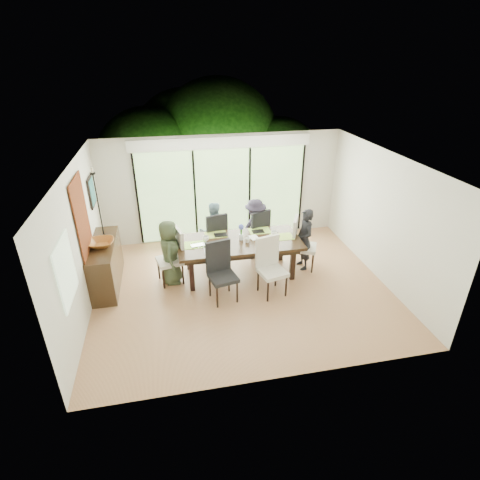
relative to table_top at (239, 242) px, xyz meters
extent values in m
cube|color=#905939|center=(-0.05, -0.55, -0.80)|extent=(6.00, 5.00, 0.01)
cube|color=white|center=(-0.05, -0.55, 1.91)|extent=(6.00, 5.00, 0.01)
cube|color=beige|center=(-0.05, 1.96, 0.56)|extent=(6.00, 0.02, 2.70)
cube|color=white|center=(-0.05, -3.06, 0.56)|extent=(6.00, 0.02, 2.70)
cube|color=white|center=(-3.06, -0.55, 0.56)|extent=(0.02, 5.00, 2.70)
cube|color=beige|center=(2.96, -0.55, 0.56)|extent=(0.02, 5.00, 2.70)
cube|color=#598C3F|center=(-0.05, 1.92, 0.41)|extent=(4.20, 0.02, 2.30)
cube|color=white|center=(-0.05, 1.91, 1.71)|extent=(4.40, 0.06, 0.28)
cube|color=black|center=(-2.15, 1.91, 0.41)|extent=(0.05, 0.04, 2.30)
cube|color=black|center=(-0.75, 1.91, 0.41)|extent=(0.05, 0.04, 2.30)
cube|color=black|center=(0.65, 1.91, 0.41)|extent=(0.05, 0.04, 2.30)
cube|color=black|center=(2.05, 1.91, 0.41)|extent=(0.05, 0.04, 2.30)
cube|color=#8CAD7F|center=(-3.02, -1.75, 0.71)|extent=(0.02, 0.90, 1.00)
cube|color=brown|center=(-0.05, 2.85, -0.84)|extent=(6.00, 1.80, 0.10)
cube|color=brown|center=(-0.05, 3.65, -0.24)|extent=(6.00, 0.08, 0.06)
sphere|color=#14380F|center=(-1.85, 4.65, 0.65)|extent=(3.20, 3.20, 3.20)
sphere|color=#14380F|center=(0.35, 5.25, 1.01)|extent=(4.00, 4.00, 4.00)
sphere|color=#14380F|center=(2.15, 4.45, 0.47)|extent=(2.80, 2.80, 2.80)
sphere|color=#14380F|center=(-0.65, 5.95, 0.83)|extent=(3.60, 3.60, 3.60)
cube|color=black|center=(0.00, 0.00, 0.00)|extent=(2.64, 1.21, 0.07)
cube|color=black|center=(0.00, 0.00, -0.10)|extent=(2.42, 0.99, 0.11)
cube|color=black|center=(-1.08, -0.43, -0.41)|extent=(0.10, 0.10, 0.76)
cube|color=black|center=(1.08, -0.43, -0.41)|extent=(0.10, 0.10, 0.76)
cube|color=black|center=(-1.08, 0.43, -0.41)|extent=(0.10, 0.10, 0.76)
cube|color=black|center=(1.08, 0.43, -0.41)|extent=(0.10, 0.10, 0.76)
imported|color=#3A4830|center=(-1.48, 0.00, -0.08)|extent=(0.47, 0.69, 1.42)
imported|color=black|center=(1.48, 0.00, -0.08)|extent=(0.46, 0.69, 1.42)
imported|color=#7497A8|center=(-0.45, 0.83, -0.08)|extent=(0.70, 0.48, 1.42)
imported|color=#221D2B|center=(0.55, 0.83, -0.08)|extent=(0.74, 0.57, 1.42)
cube|color=#8FC245|center=(-0.95, 0.00, 0.04)|extent=(0.48, 0.35, 0.01)
cube|color=#94B942|center=(0.95, 0.00, 0.04)|extent=(0.48, 0.35, 0.01)
cube|color=#95AF3E|center=(-0.45, 0.40, 0.04)|extent=(0.48, 0.35, 0.01)
cube|color=#9AC747|center=(0.55, 0.40, 0.04)|extent=(0.48, 0.35, 0.01)
cube|color=white|center=(-0.55, -0.30, 0.04)|extent=(0.48, 0.35, 0.01)
cube|color=black|center=(-0.35, 0.35, 0.05)|extent=(0.29, 0.20, 0.01)
cube|color=black|center=(0.50, 0.35, 0.05)|extent=(0.26, 0.19, 0.01)
cube|color=white|center=(0.70, -0.05, 0.04)|extent=(0.33, 0.24, 0.00)
cube|color=white|center=(-0.55, -0.30, 0.05)|extent=(0.29, 0.29, 0.03)
cube|color=orange|center=(-0.55, -0.30, 0.07)|extent=(0.22, 0.22, 0.02)
cylinder|color=silver|center=(0.05, 0.05, 0.10)|extent=(0.09, 0.09, 0.13)
cylinder|color=#337226|center=(0.05, 0.05, 0.23)|extent=(0.04, 0.04, 0.18)
sphere|color=#5059C9|center=(0.05, 0.05, 0.34)|extent=(0.12, 0.12, 0.12)
imported|color=silver|center=(-0.85, -0.10, 0.05)|extent=(0.40, 0.29, 0.03)
imported|color=white|center=(-0.70, 0.15, 0.09)|extent=(0.19, 0.19, 0.11)
imported|color=white|center=(0.15, -0.10, 0.08)|extent=(0.13, 0.13, 0.10)
imported|color=white|center=(0.80, 0.10, 0.09)|extent=(0.15, 0.15, 0.11)
imported|color=white|center=(0.25, 0.05, 0.04)|extent=(0.23, 0.28, 0.02)
cube|color=black|center=(-2.81, 0.16, -0.31)|extent=(0.48, 1.72, 0.97)
imported|color=brown|center=(-2.81, 0.06, 0.24)|extent=(0.51, 0.51, 0.12)
cylinder|color=black|center=(-2.81, 0.51, 0.20)|extent=(0.11, 0.11, 0.04)
cylinder|color=black|center=(-2.81, 0.51, 0.87)|extent=(0.03, 0.03, 1.34)
cylinder|color=black|center=(-2.81, 0.51, 1.54)|extent=(0.11, 0.11, 0.03)
cylinder|color=silver|center=(-2.81, 0.51, 1.60)|extent=(0.04, 0.04, 0.11)
cube|color=#943715|center=(-3.02, -0.15, 0.91)|extent=(0.02, 1.00, 1.50)
cube|color=black|center=(-3.02, 1.15, 0.96)|extent=(0.03, 0.55, 0.65)
cube|color=#1B5458|center=(-3.00, 1.15, 0.96)|extent=(0.01, 0.45, 0.55)
camera|label=1|loc=(-1.40, -6.98, 3.67)|focal=28.00mm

